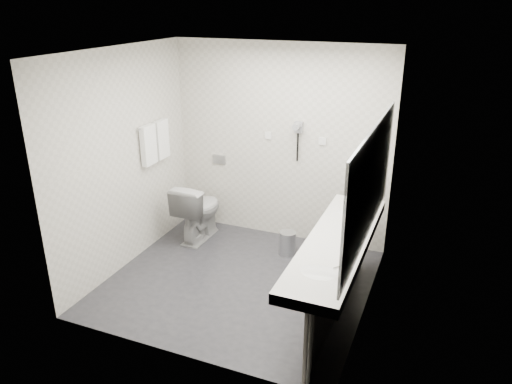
% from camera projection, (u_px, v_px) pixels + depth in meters
% --- Properties ---
extents(floor, '(2.80, 2.80, 0.00)m').
position_uv_depth(floor, '(239.00, 282.00, 5.49)').
color(floor, '#29282E').
rests_on(floor, ground).
extents(ceiling, '(2.80, 2.80, 0.00)m').
position_uv_depth(ceiling, '(235.00, 51.00, 4.57)').
color(ceiling, silver).
rests_on(ceiling, wall_back).
extents(wall_back, '(2.80, 0.00, 2.80)m').
position_uv_depth(wall_back, '(280.00, 144.00, 6.15)').
color(wall_back, beige).
rests_on(wall_back, floor).
extents(wall_front, '(2.80, 0.00, 2.80)m').
position_uv_depth(wall_front, '(170.00, 228.00, 3.91)').
color(wall_front, beige).
rests_on(wall_front, floor).
extents(wall_left, '(0.00, 2.60, 2.60)m').
position_uv_depth(wall_left, '(124.00, 161.00, 5.52)').
color(wall_left, beige).
rests_on(wall_left, floor).
extents(wall_right, '(0.00, 2.60, 2.60)m').
position_uv_depth(wall_right, '(375.00, 196.00, 4.54)').
color(wall_right, beige).
rests_on(wall_right, floor).
extents(vanity_counter, '(0.55, 2.20, 0.10)m').
position_uv_depth(vanity_counter, '(337.00, 244.00, 4.63)').
color(vanity_counter, silver).
rests_on(vanity_counter, floor).
extents(vanity_panel, '(0.03, 2.15, 0.75)m').
position_uv_depth(vanity_panel, '(337.00, 283.00, 4.78)').
color(vanity_panel, gray).
rests_on(vanity_panel, floor).
extents(vanity_post_near, '(0.06, 0.06, 0.75)m').
position_uv_depth(vanity_post_near, '(310.00, 350.00, 3.87)').
color(vanity_post_near, silver).
rests_on(vanity_post_near, floor).
extents(vanity_post_far, '(0.06, 0.06, 0.75)m').
position_uv_depth(vanity_post_far, '(361.00, 238.00, 5.66)').
color(vanity_post_far, silver).
rests_on(vanity_post_far, floor).
extents(mirror, '(0.02, 2.20, 1.05)m').
position_uv_depth(mirror, '(371.00, 183.00, 4.29)').
color(mirror, '#B2BCC6').
rests_on(mirror, wall_right).
extents(basin_near, '(0.40, 0.31, 0.05)m').
position_uv_depth(basin_near, '(319.00, 274.00, 4.06)').
color(basin_near, white).
rests_on(basin_near, vanity_counter).
extents(basin_far, '(0.40, 0.31, 0.05)m').
position_uv_depth(basin_far, '(352.00, 214.00, 5.17)').
color(basin_far, white).
rests_on(basin_far, vanity_counter).
extents(faucet_near, '(0.04, 0.04, 0.15)m').
position_uv_depth(faucet_near, '(343.00, 269.00, 3.95)').
color(faucet_near, silver).
rests_on(faucet_near, vanity_counter).
extents(faucet_far, '(0.04, 0.04, 0.15)m').
position_uv_depth(faucet_far, '(371.00, 209.00, 5.07)').
color(faucet_far, silver).
rests_on(faucet_far, vanity_counter).
extents(soap_bottle_a, '(0.07, 0.07, 0.10)m').
position_uv_depth(soap_bottle_a, '(351.00, 230.00, 4.68)').
color(soap_bottle_a, silver).
rests_on(soap_bottle_a, vanity_counter).
extents(glass_left, '(0.07, 0.07, 0.10)m').
position_uv_depth(glass_left, '(359.00, 226.00, 4.75)').
color(glass_left, silver).
rests_on(glass_left, vanity_counter).
extents(glass_right, '(0.07, 0.07, 0.10)m').
position_uv_depth(glass_right, '(361.00, 222.00, 4.84)').
color(glass_right, silver).
rests_on(glass_right, vanity_counter).
extents(toilet, '(0.45, 0.78, 0.78)m').
position_uv_depth(toilet, '(198.00, 210.00, 6.37)').
color(toilet, white).
rests_on(toilet, floor).
extents(flush_plate, '(0.18, 0.02, 0.12)m').
position_uv_depth(flush_plate, '(219.00, 159.00, 6.54)').
color(flush_plate, '#B2B5BA').
rests_on(flush_plate, wall_back).
extents(pedal_bin, '(0.27, 0.27, 0.28)m').
position_uv_depth(pedal_bin, '(288.00, 244.00, 6.03)').
color(pedal_bin, '#B2B5BA').
rests_on(pedal_bin, floor).
extents(bin_lid, '(0.20, 0.20, 0.02)m').
position_uv_depth(bin_lid, '(288.00, 233.00, 5.98)').
color(bin_lid, '#B2B5BA').
rests_on(bin_lid, pedal_bin).
extents(towel_rail, '(0.02, 0.62, 0.02)m').
position_uv_depth(towel_rail, '(153.00, 124.00, 5.87)').
color(towel_rail, silver).
rests_on(towel_rail, wall_left).
extents(towel_near, '(0.07, 0.24, 0.48)m').
position_uv_depth(towel_near, '(149.00, 145.00, 5.82)').
color(towel_near, white).
rests_on(towel_near, towel_rail).
extents(towel_far, '(0.07, 0.24, 0.48)m').
position_uv_depth(towel_far, '(161.00, 139.00, 6.07)').
color(towel_far, white).
rests_on(towel_far, towel_rail).
extents(dryer_cradle, '(0.10, 0.04, 0.14)m').
position_uv_depth(dryer_cradle, '(299.00, 127.00, 5.94)').
color(dryer_cradle, gray).
rests_on(dryer_cradle, wall_back).
extents(dryer_barrel, '(0.08, 0.14, 0.08)m').
position_uv_depth(dryer_barrel, '(297.00, 126.00, 5.87)').
color(dryer_barrel, gray).
rests_on(dryer_barrel, dryer_cradle).
extents(dryer_cord, '(0.02, 0.02, 0.35)m').
position_uv_depth(dryer_cord, '(298.00, 147.00, 6.02)').
color(dryer_cord, black).
rests_on(dryer_cord, dryer_cradle).
extents(switch_plate_a, '(0.09, 0.02, 0.09)m').
position_uv_depth(switch_plate_a, '(268.00, 136.00, 6.15)').
color(switch_plate_a, white).
rests_on(switch_plate_a, wall_back).
extents(switch_plate_b, '(0.09, 0.02, 0.09)m').
position_uv_depth(switch_plate_b, '(322.00, 141.00, 5.91)').
color(switch_plate_b, white).
rests_on(switch_plate_b, wall_back).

